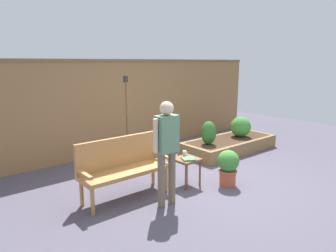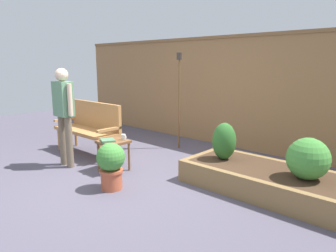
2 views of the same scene
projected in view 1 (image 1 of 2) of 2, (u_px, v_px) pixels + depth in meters
ground_plane at (203, 182)px, 5.47m from camera, size 14.00×14.00×0.00m
fence_back at (124, 106)px, 7.21m from camera, size 8.40×0.14×2.16m
garden_bench at (122, 163)px, 4.80m from camera, size 1.44×0.48×0.94m
side_table at (187, 163)px, 5.27m from camera, size 0.40×0.40×0.48m
cup_on_table at (185, 153)px, 5.40m from camera, size 0.11×0.07×0.09m
book_on_table at (188, 159)px, 5.17m from camera, size 0.28×0.27×0.03m
potted_boxwood at (228, 166)px, 5.27m from camera, size 0.37×0.37×0.62m
raised_planter_bed at (229, 145)px, 7.34m from camera, size 2.40×1.00×0.30m
shrub_near_bench at (209, 133)px, 6.76m from camera, size 0.33×0.33×0.52m
shrub_far_corner at (241, 127)px, 7.47m from camera, size 0.49×0.49×0.49m
tiki_torch at (126, 105)px, 6.28m from camera, size 0.10×0.10×1.83m
person_by_bench at (167, 144)px, 4.41m from camera, size 0.47×0.20×1.56m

